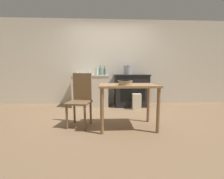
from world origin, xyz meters
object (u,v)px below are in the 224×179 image
object	(u,v)px
stove	(131,90)
bottle_mid_left	(97,71)
cup_right	(84,74)
cup_center_right	(92,74)
stock_pot	(128,70)
bottle_far_left	(89,73)
chair	(80,98)
mixing_bowl_large	(125,82)
work_table	(128,92)
flour_sack	(137,101)
cup_mid_right	(76,74)
bottle_left	(105,72)
bottle_center_left	(100,71)
cup_center	(81,74)

from	to	relation	value
stove	bottle_mid_left	world-z (taller)	bottle_mid_left
bottle_mid_left	cup_right	world-z (taller)	bottle_mid_left
bottle_mid_left	cup_center_right	distance (m)	0.30
stock_pot	bottle_far_left	world-z (taller)	stock_pot
chair	cup_right	size ratio (longest dim) A/B	11.23
mixing_bowl_large	bottle_far_left	xyz separation A→B (m)	(-0.80, 1.95, 0.14)
work_table	bottle_mid_left	world-z (taller)	bottle_mid_left
flour_sack	bottle_mid_left	distance (m)	1.50
flour_sack	cup_center_right	bearing A→B (deg)	160.82
chair	stock_pot	size ratio (longest dim) A/B	3.55
chair	bottle_mid_left	bearing A→B (deg)	94.81
work_table	stock_pot	distance (m)	1.85
stove	work_table	distance (m)	1.79
chair	flour_sack	xyz separation A→B (m)	(1.30, 1.12, -0.30)
chair	mixing_bowl_large	xyz separation A→B (m)	(0.79, -0.32, 0.31)
bottle_mid_left	cup_right	size ratio (longest dim) A/B	3.34
flour_sack	mixing_bowl_large	xyz separation A→B (m)	(-0.51, -1.44, 0.61)
chair	cup_mid_right	world-z (taller)	cup_mid_right
cup_center_right	cup_right	world-z (taller)	same
cup_center_right	work_table	bearing A→B (deg)	-66.17
bottle_left	cup_mid_right	xyz separation A→B (m)	(-0.80, -0.32, -0.05)
chair	bottle_center_left	bearing A→B (deg)	91.86
bottle_left	cup_center	bearing A→B (deg)	-161.88
stove	cup_right	bearing A→B (deg)	-177.46
bottle_center_left	cup_center	bearing A→B (deg)	-154.94
stock_pot	mixing_bowl_large	xyz separation A→B (m)	(-0.34, -1.93, -0.22)
mixing_bowl_large	cup_mid_right	distance (m)	2.11
stock_pot	bottle_mid_left	bearing A→B (deg)	168.61
flour_sack	cup_center_right	world-z (taller)	cup_center_right
chair	mixing_bowl_large	bearing A→B (deg)	-9.94
chair	mixing_bowl_large	size ratio (longest dim) A/B	3.98
flour_sack	bottle_mid_left	xyz separation A→B (m)	(-1.07, 0.68, 0.80)
stock_pot	cup_center	world-z (taller)	stock_pot
flour_sack	cup_center	world-z (taller)	cup_center
mixing_bowl_large	cup_center_right	world-z (taller)	cup_center_right
cup_center_right	bottle_far_left	bearing A→B (deg)	139.51
mixing_bowl_large	bottle_far_left	distance (m)	2.11
bottle_far_left	cup_center	distance (m)	0.23
mixing_bowl_large	cup_center_right	xyz separation A→B (m)	(-0.69, 1.85, 0.12)
bottle_far_left	cup_center	xyz separation A→B (m)	(-0.22, -0.08, -0.03)
chair	flour_sack	distance (m)	1.74
flour_sack	cup_right	bearing A→B (deg)	164.94
flour_sack	bottle_center_left	world-z (taller)	bottle_center_left
stove	stock_pot	size ratio (longest dim) A/B	3.59
stock_pot	bottle_center_left	world-z (taller)	stock_pot
stock_pot	mixing_bowl_large	bearing A→B (deg)	-99.91
chair	flour_sack	size ratio (longest dim) A/B	2.33
bottle_mid_left	cup_right	distance (m)	0.47
work_table	cup_center_right	size ratio (longest dim) A/B	12.05
cup_center	cup_mid_right	xyz separation A→B (m)	(-0.12, -0.09, 0.01)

